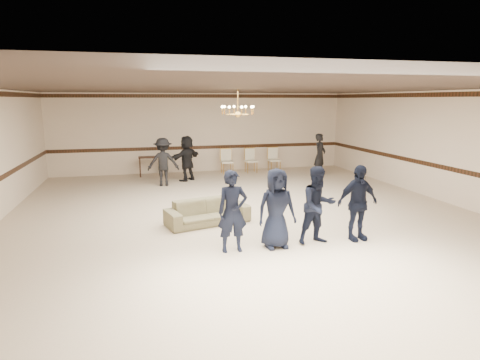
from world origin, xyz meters
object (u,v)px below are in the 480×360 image
at_px(boy_d, 358,203).
at_px(settee, 208,212).
at_px(boy_a, 233,211).
at_px(banquet_chair_mid, 251,161).
at_px(adult_left, 163,162).
at_px(banquet_chair_right, 274,160).
at_px(adult_right, 320,155).
at_px(banquet_chair_left, 227,162).
at_px(boy_b, 276,208).
at_px(adult_mid, 187,158).
at_px(boy_c, 318,206).
at_px(chandelier, 238,102).
at_px(console_table, 151,166).

xyz_separation_m(boy_d, settee, (-2.87, 1.90, -0.52)).
xyz_separation_m(boy_a, banquet_chair_mid, (2.73, 8.34, -0.32)).
height_order(settee, adult_left, adult_left).
distance_m(boy_d, banquet_chair_right, 8.41).
bearing_deg(adult_right, banquet_chair_mid, 108.30).
height_order(adult_right, banquet_chair_left, adult_right).
relative_size(boy_b, adult_right, 0.97).
distance_m(adult_mid, banquet_chair_left, 2.04).
bearing_deg(banquet_chair_right, boy_c, -102.11).
bearing_deg(banquet_chair_mid, boy_a, -113.60).
bearing_deg(adult_left, boy_c, 116.97).
bearing_deg(boy_b, banquet_chair_left, 81.95).
distance_m(boy_a, adult_mid, 7.32).
bearing_deg(banquet_chair_mid, banquet_chair_left, 174.55).
distance_m(boy_b, banquet_chair_left, 8.39).
relative_size(adult_right, banquet_chair_right, 1.70).
distance_m(chandelier, banquet_chair_mid, 6.00).
relative_size(boy_c, boy_d, 1.00).
xyz_separation_m(boy_b, settee, (-1.07, 1.90, -0.52)).
height_order(boy_d, adult_right, adult_right).
bearing_deg(console_table, settee, -80.79).
relative_size(chandelier, banquet_chair_mid, 0.96).
bearing_deg(adult_left, settee, 103.54).
xyz_separation_m(boy_a, boy_d, (2.70, 0.00, 0.00)).
bearing_deg(boy_b, adult_mid, 94.67).
distance_m(settee, console_table, 6.73).
bearing_deg(boy_d, banquet_chair_left, 91.43).
bearing_deg(banquet_chair_mid, chandelier, -115.03).
bearing_deg(boy_c, boy_a, 173.96).
distance_m(chandelier, settee, 3.06).
relative_size(boy_a, settee, 0.81).
relative_size(adult_right, banquet_chair_mid, 1.70).
relative_size(boy_d, banquet_chair_mid, 1.66).
xyz_separation_m(boy_d, adult_right, (2.40, 6.92, 0.02)).
bearing_deg(boy_c, chandelier, 100.07).
distance_m(boy_c, settee, 2.79).
relative_size(adult_mid, console_table, 1.79).
xyz_separation_m(boy_d, banquet_chair_mid, (0.03, 8.34, -0.32)).
bearing_deg(adult_mid, console_table, -85.04).
bearing_deg(boy_b, banquet_chair_mid, 75.26).
relative_size(chandelier, boy_a, 0.58).
distance_m(boy_c, adult_right, 7.66).
bearing_deg(settee, adult_right, 29.60).
height_order(boy_a, banquet_chair_right, boy_a).
xyz_separation_m(boy_c, console_table, (-3.07, 8.54, -0.42)).
bearing_deg(banquet_chair_left, boy_c, -84.33).
relative_size(boy_c, banquet_chair_mid, 1.66).
relative_size(banquet_chair_right, console_table, 1.06).
xyz_separation_m(chandelier, console_table, (-2.16, 5.39, -2.49)).
relative_size(banquet_chair_left, banquet_chair_right, 1.00).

